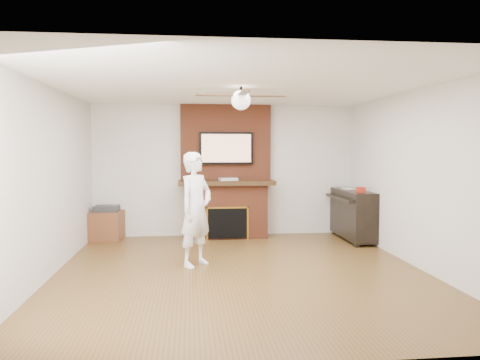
{
  "coord_description": "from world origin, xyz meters",
  "views": [
    {
      "loc": [
        -0.69,
        -6.22,
        1.7
      ],
      "look_at": [
        0.08,
        0.9,
        1.19
      ],
      "focal_mm": 35.0,
      "sensor_mm": 36.0,
      "label": 1
    }
  ],
  "objects": [
    {
      "name": "side_table",
      "position": [
        -2.2,
        2.48,
        0.29
      ],
      "size": [
        0.6,
        0.6,
        0.63
      ],
      "rotation": [
        0.0,
        0.0,
        -0.09
      ],
      "color": "brown",
      "rests_on": "ground"
    },
    {
      "name": "candle_green",
      "position": [
        -0.05,
        2.31,
        0.04
      ],
      "size": [
        0.07,
        0.07,
        0.09
      ],
      "primitive_type": "cylinder",
      "color": "#418D38",
      "rests_on": "ground"
    },
    {
      "name": "ceiling_fan",
      "position": [
        -0.0,
        0.0,
        2.33
      ],
      "size": [
        1.21,
        1.21,
        0.31
      ],
      "color": "black",
      "rests_on": "room_shell"
    },
    {
      "name": "tv",
      "position": [
        0.0,
        2.5,
        1.68
      ],
      "size": [
        1.0,
        0.08,
        0.6
      ],
      "color": "black",
      "rests_on": "fireplace"
    },
    {
      "name": "fireplace",
      "position": [
        0.0,
        2.55,
        1.0
      ],
      "size": [
        1.78,
        0.64,
        2.5
      ],
      "color": "brown",
      "rests_on": "ground"
    },
    {
      "name": "cable_box",
      "position": [
        0.03,
        2.45,
        1.1
      ],
      "size": [
        0.37,
        0.26,
        0.05
      ],
      "primitive_type": "cube",
      "rotation": [
        0.0,
        0.0,
        0.21
      ],
      "color": "silver",
      "rests_on": "fireplace"
    },
    {
      "name": "candle_cream",
      "position": [
        0.12,
        2.35,
        0.06
      ],
      "size": [
        0.08,
        0.08,
        0.12
      ],
      "primitive_type": "cylinder",
      "color": "beige",
      "rests_on": "ground"
    },
    {
      "name": "piano",
      "position": [
        2.28,
        2.0,
        0.49
      ],
      "size": [
        0.53,
        1.4,
        1.0
      ],
      "rotation": [
        0.0,
        0.0,
        0.01
      ],
      "color": "black",
      "rests_on": "ground"
    },
    {
      "name": "candle_blue",
      "position": [
        0.22,
        2.31,
        0.04
      ],
      "size": [
        0.06,
        0.06,
        0.08
      ],
      "primitive_type": "cylinder",
      "color": "#33419A",
      "rests_on": "ground"
    },
    {
      "name": "room_shell",
      "position": [
        0.0,
        0.0,
        1.25
      ],
      "size": [
        5.36,
        5.86,
        2.86
      ],
      "color": "#533718",
      "rests_on": "ground"
    },
    {
      "name": "candle_orange",
      "position": [
        -0.14,
        2.33,
        0.05
      ],
      "size": [
        0.07,
        0.07,
        0.11
      ],
      "primitive_type": "cylinder",
      "color": "#F9501D",
      "rests_on": "ground"
    },
    {
      "name": "person",
      "position": [
        -0.6,
        0.43,
        0.81
      ],
      "size": [
        0.69,
        0.71,
        1.63
      ],
      "primitive_type": "imported",
      "rotation": [
        0.0,
        0.0,
        0.85
      ],
      "color": "white",
      "rests_on": "ground"
    }
  ]
}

